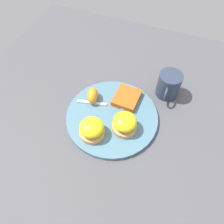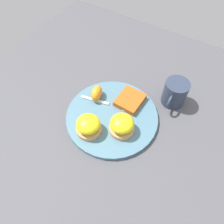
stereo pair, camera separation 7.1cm
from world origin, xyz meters
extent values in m
plane|color=#4C4C51|center=(0.00, 0.00, 0.00)|extent=(1.10, 1.10, 0.00)
cylinder|color=slate|center=(0.00, 0.00, 0.01)|extent=(0.31, 0.31, 0.01)
cylinder|color=tan|center=(0.09, -0.03, 0.02)|extent=(0.08, 0.08, 0.02)
ellipsoid|color=yellow|center=(0.09, -0.03, 0.05)|extent=(0.07, 0.07, 0.04)
cylinder|color=tan|center=(0.03, 0.05, 0.02)|extent=(0.08, 0.08, 0.02)
ellipsoid|color=yellow|center=(0.03, 0.05, 0.05)|extent=(0.07, 0.07, 0.04)
cube|color=#B4571A|center=(-0.08, 0.02, 0.02)|extent=(0.10, 0.08, 0.02)
ellipsoid|color=orange|center=(-0.04, -0.09, 0.04)|extent=(0.07, 0.05, 0.04)
cube|color=silver|center=(-0.02, -0.08, 0.02)|extent=(0.03, 0.10, 0.00)
cube|color=silver|center=(-0.05, 0.04, 0.02)|extent=(0.03, 0.04, 0.00)
cylinder|color=#2D384C|center=(-0.17, 0.14, 0.05)|extent=(0.08, 0.08, 0.09)
torus|color=#2D384C|center=(-0.13, 0.14, 0.05)|extent=(0.05, 0.01, 0.05)
camera|label=1|loc=(0.37, 0.15, 0.62)|focal=35.00mm
camera|label=2|loc=(0.34, 0.21, 0.62)|focal=35.00mm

